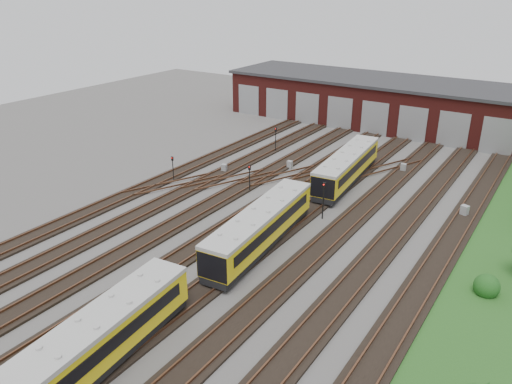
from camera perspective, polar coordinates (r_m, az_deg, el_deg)
The scene contains 14 objects.
ground at distance 39.49m, azimuth -2.08°, elevation -5.67°, with size 120.00×120.00×0.00m, color #474542.
track_network at distance 39.95m, azimuth -1.80°, elevation -5.14°, with size 30.40×70.00×0.33m.
maintenance_shed at distance 72.76m, azimuth 16.65°, elevation 9.59°, with size 51.00×12.50×6.35m.
metro_train at distance 37.82m, azimuth 0.53°, elevation -4.01°, with size 3.64×45.74×2.81m.
signal_mast_0 at distance 51.13m, azimuth -9.50°, elevation 3.00°, with size 0.23×0.22×2.67m.
signal_mast_1 at distance 59.42m, azimuth 2.26°, elevation 6.37°, with size 0.25×0.23×3.01m.
signal_mast_2 at distance 47.85m, azimuth -0.75°, elevation 1.98°, with size 0.26×0.25×2.74m.
signal_mast_3 at distance 42.56m, azimuth 7.72°, elevation -0.44°, with size 0.28×0.26×3.37m.
relay_cabinet_0 at distance 53.48m, azimuth -3.65°, elevation 2.74°, with size 0.53×0.44×0.88m, color #949799.
relay_cabinet_1 at distance 54.49m, azimuth 3.88°, elevation 3.13°, with size 0.53×0.44×0.88m, color #949799.
relay_cabinet_2 at distance 43.24m, azimuth 2.14°, elevation -2.32°, with size 0.54×0.45×0.90m, color #949799.
relay_cabinet_3 at distance 55.73m, azimuth 16.47°, elevation 2.68°, with size 0.55×0.46×0.92m, color #949799.
relay_cabinet_4 at distance 46.96m, azimuth 22.72°, elevation -2.01°, with size 0.61×0.50×1.01m, color #949799.
bush_0 at distance 36.22m, azimuth 24.93°, elevation -9.42°, with size 1.66×1.66×1.66m, color #174012.
Camera 1 is at (20.23, -28.11, 18.98)m, focal length 35.00 mm.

